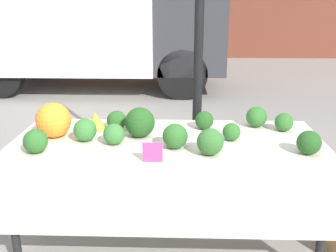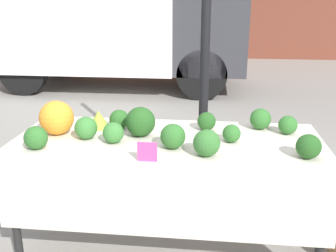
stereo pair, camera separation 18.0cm
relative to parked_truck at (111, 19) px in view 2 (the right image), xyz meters
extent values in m
plane|color=gray|center=(1.62, -5.02, -1.26)|extent=(40.00, 40.00, 0.00)
cylinder|color=black|center=(1.83, -4.41, 0.11)|extent=(0.07, 0.07, 2.73)
cube|color=white|center=(-0.44, 0.00, 0.08)|extent=(3.38, 2.12, 1.93)
cube|color=#333338|center=(1.85, 0.00, -0.19)|extent=(1.20, 1.95, 1.39)
cylinder|color=black|center=(1.73, -0.86, -0.84)|extent=(0.83, 0.22, 0.83)
cylinder|color=black|center=(1.73, 0.86, -0.84)|extent=(0.83, 0.22, 0.83)
cylinder|color=black|center=(-1.37, -0.86, -0.84)|extent=(0.83, 0.22, 0.83)
cylinder|color=black|center=(-1.37, 0.86, -0.84)|extent=(0.83, 0.22, 0.83)
cube|color=beige|center=(1.62, -5.02, -0.49)|extent=(1.91, 0.78, 0.03)
cube|color=beige|center=(1.62, -5.40, -0.72)|extent=(1.91, 0.01, 0.43)
cylinder|color=black|center=(0.73, -5.35, -0.88)|extent=(0.05, 0.05, 0.75)
cylinder|color=black|center=(2.52, -5.35, -0.88)|extent=(0.05, 0.05, 0.75)
cylinder|color=black|center=(0.73, -4.69, -0.88)|extent=(0.05, 0.05, 0.75)
cylinder|color=black|center=(2.52, -4.69, -0.88)|extent=(0.05, 0.05, 0.75)
sphere|color=orange|center=(0.91, -5.02, -0.37)|extent=(0.22, 0.22, 0.22)
cone|color=#93B238|center=(1.13, -4.86, -0.42)|extent=(0.15, 0.15, 0.12)
sphere|color=#2D6628|center=(1.67, -5.19, -0.40)|extent=(0.15, 0.15, 0.15)
sphere|color=#23511E|center=(1.86, -4.83, -0.41)|extent=(0.12, 0.12, 0.12)
sphere|color=#387533|center=(1.12, -5.09, -0.40)|extent=(0.14, 0.14, 0.14)
sphere|color=#285B23|center=(1.28, -4.87, -0.41)|extent=(0.13, 0.13, 0.13)
sphere|color=#23511E|center=(1.44, -5.00, -0.38)|extent=(0.19, 0.19, 0.19)
sphere|color=#2D6628|center=(2.21, -4.77, -0.41)|extent=(0.14, 0.14, 0.14)
sphere|color=#2D6628|center=(2.38, -4.86, -0.41)|extent=(0.12, 0.12, 0.12)
sphere|color=#336B2D|center=(1.87, -5.28, -0.40)|extent=(0.15, 0.15, 0.15)
sphere|color=#23511E|center=(2.42, -5.26, -0.41)|extent=(0.14, 0.14, 0.14)
sphere|color=#2D6628|center=(2.01, -5.05, -0.42)|extent=(0.11, 0.11, 0.11)
sphere|color=#2D6628|center=(0.88, -5.29, -0.41)|extent=(0.14, 0.14, 0.14)
sphere|color=#387533|center=(1.30, -5.14, -0.41)|extent=(0.13, 0.13, 0.13)
cube|color=#EF4793|center=(1.55, -5.40, -0.42)|extent=(0.11, 0.01, 0.11)
camera|label=1|loc=(1.70, -7.33, 0.36)|focal=42.00mm
camera|label=2|loc=(1.88, -7.32, 0.36)|focal=42.00mm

